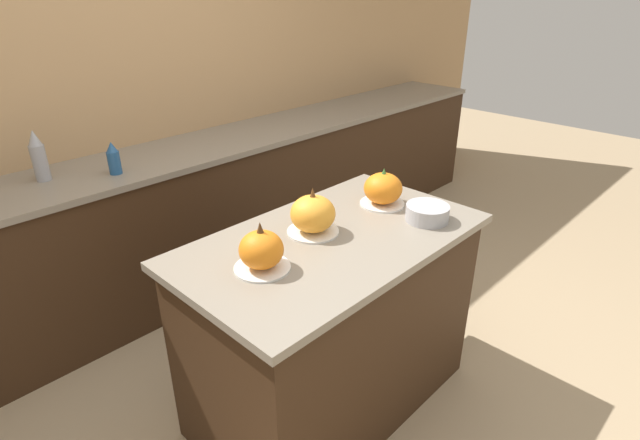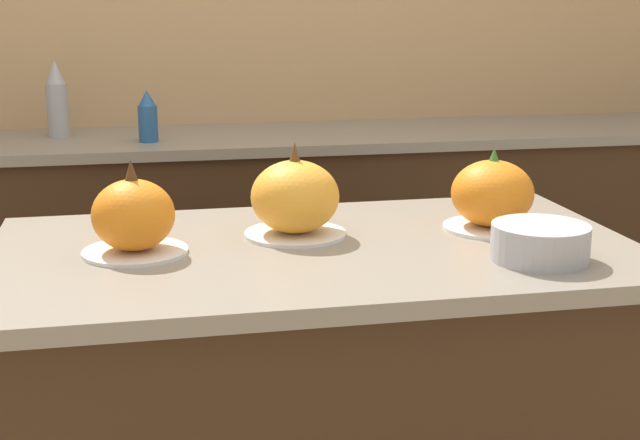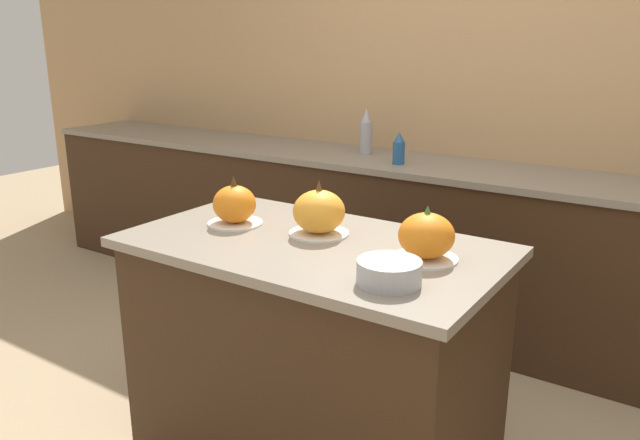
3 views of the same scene
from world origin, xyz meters
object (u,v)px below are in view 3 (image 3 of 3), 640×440
object	(u,v)px
bottle_tall	(366,132)
pumpkin_cake_center	(319,213)
mixing_bowl	(389,272)
pumpkin_cake_left	(234,206)
pumpkin_cake_right	(426,237)
bottle_short	(399,149)

from	to	relation	value
bottle_tall	pumpkin_cake_center	bearing A→B (deg)	-66.81
bottle_tall	mixing_bowl	distance (m)	1.93
pumpkin_cake_left	pumpkin_cake_right	bearing A→B (deg)	3.03
pumpkin_cake_right	mixing_bowl	xyz separation A→B (m)	(-0.00, -0.25, -0.04)
pumpkin_cake_left	pumpkin_cake_center	distance (m)	0.34
bottle_short	mixing_bowl	size ratio (longest dim) A/B	0.91
bottle_tall	bottle_short	size ratio (longest dim) A/B	1.52
pumpkin_cake_center	bottle_tall	bearing A→B (deg)	113.19
pumpkin_cake_center	bottle_short	bearing A→B (deg)	103.41
pumpkin_cake_left	bottle_short	world-z (taller)	bottle_short
pumpkin_cake_center	mixing_bowl	xyz separation A→B (m)	(0.43, -0.28, -0.04)
bottle_tall	mixing_bowl	bearing A→B (deg)	-58.31
pumpkin_cake_center	bottle_short	world-z (taller)	same
bottle_tall	bottle_short	xyz separation A→B (m)	(0.30, -0.17, -0.04)
pumpkin_cake_right	mixing_bowl	world-z (taller)	pumpkin_cake_right
pumpkin_cake_center	pumpkin_cake_right	bearing A→B (deg)	-4.18
pumpkin_cake_right	bottle_tall	size ratio (longest dim) A/B	0.80
pumpkin_cake_right	pumpkin_cake_center	bearing A→B (deg)	175.82
pumpkin_cake_left	mixing_bowl	xyz separation A→B (m)	(0.77, -0.21, -0.04)
pumpkin_cake_center	bottle_tall	xyz separation A→B (m)	(-0.58, 1.36, 0.07)
pumpkin_cake_center	bottle_short	size ratio (longest dim) A/B	1.27
pumpkin_cake_left	pumpkin_cake_right	distance (m)	0.77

